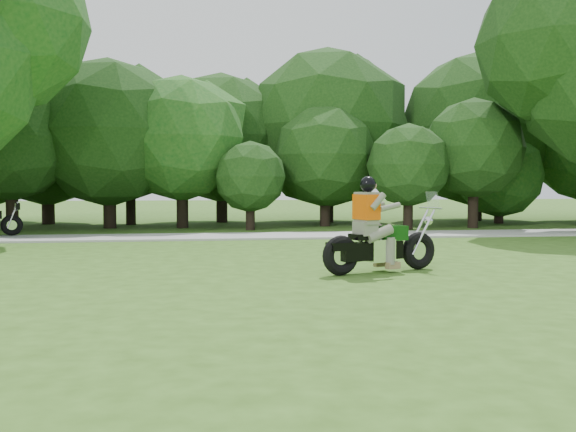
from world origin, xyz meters
name	(u,v)px	position (x,y,z in m)	size (l,w,h in m)	color
ground	(368,271)	(0.00, 0.00, 0.00)	(100.00, 100.00, 0.00)	#325317
walkway	(301,235)	(0.00, 8.00, 0.03)	(60.00, 2.20, 0.06)	#969691
tree_line	(325,137)	(2.01, 14.25, 3.58)	(39.51, 11.61, 7.48)	black
chopper_motorcycle	(376,237)	(0.07, -0.24, 0.67)	(2.48, 1.25, 1.82)	black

